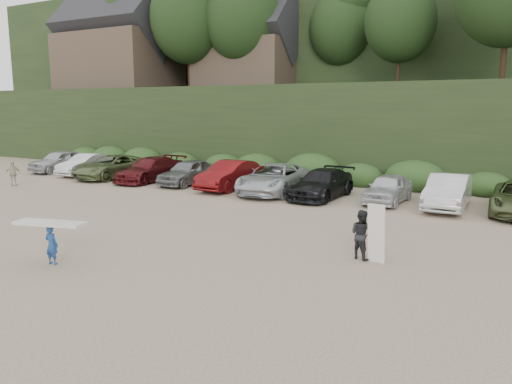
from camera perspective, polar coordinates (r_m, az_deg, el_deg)
The scene contains 6 objects.
ground at distance 17.54m, azimuth -6.08°, elevation -5.53°, with size 120.00×120.00×0.00m, color tan.
hillside_backdrop at distance 51.15m, azimuth 18.38°, elevation 16.73°, with size 90.00×41.50×28.00m.
parked_cars at distance 26.28m, azimuth 4.53°, elevation 1.30°, with size 39.46×5.90×1.59m.
distant_walker at distance 32.48m, azimuth -26.04°, elevation 1.92°, with size 0.86×0.36×1.46m, color #B4B298.
child_surfer at distance 15.86m, azimuth -22.39°, elevation -4.61°, with size 2.23×1.13×1.29m.
adult_surfer at distance 15.54m, azimuth 12.10°, elevation -4.74°, with size 1.23×0.82×1.80m.
Camera 1 is at (9.82, -13.78, 4.62)m, focal length 35.00 mm.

